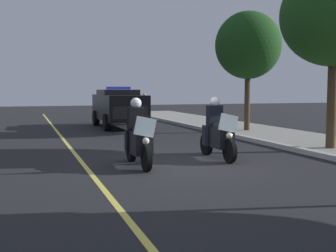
{
  "coord_description": "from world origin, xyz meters",
  "views": [
    {
      "loc": [
        10.35,
        -3.84,
        1.94
      ],
      "look_at": [
        -1.07,
        0.0,
        0.9
      ],
      "focal_mm": 46.06,
      "sensor_mm": 36.0,
      "label": 1
    }
  ],
  "objects_px": {
    "police_motorcycle_lead_right": "(217,134)",
    "tree_mid_block": "(335,16)",
    "police_suv": "(119,106)",
    "tree_far_back": "(248,46)",
    "cyclist_background": "(145,108)",
    "police_motorcycle_lead_left": "(138,139)"
  },
  "relations": [
    {
      "from": "police_motorcycle_lead_left",
      "to": "tree_mid_block",
      "type": "distance_m",
      "value": 7.29
    },
    {
      "from": "police_motorcycle_lead_left",
      "to": "cyclist_background",
      "type": "relative_size",
      "value": 1.22
    },
    {
      "from": "police_motorcycle_lead_right",
      "to": "tree_far_back",
      "type": "relative_size",
      "value": 0.41
    },
    {
      "from": "police_suv",
      "to": "cyclist_background",
      "type": "relative_size",
      "value": 2.79
    },
    {
      "from": "police_suv",
      "to": "cyclist_background",
      "type": "xyz_separation_m",
      "value": [
        -3.09,
        2.19,
        -0.22
      ]
    },
    {
      "from": "police_motorcycle_lead_left",
      "to": "tree_far_back",
      "type": "relative_size",
      "value": 0.41
    },
    {
      "from": "tree_far_back",
      "to": "police_suv",
      "type": "bearing_deg",
      "value": -130.2
    },
    {
      "from": "police_motorcycle_lead_left",
      "to": "police_suv",
      "type": "relative_size",
      "value": 0.44
    },
    {
      "from": "tree_mid_block",
      "to": "police_motorcycle_lead_left",
      "type": "bearing_deg",
      "value": -84.28
    },
    {
      "from": "police_motorcycle_lead_right",
      "to": "tree_mid_block",
      "type": "distance_m",
      "value": 5.29
    },
    {
      "from": "police_motorcycle_lead_right",
      "to": "police_suv",
      "type": "height_order",
      "value": "police_suv"
    },
    {
      "from": "police_motorcycle_lead_left",
      "to": "police_motorcycle_lead_right",
      "type": "bearing_deg",
      "value": 100.07
    },
    {
      "from": "cyclist_background",
      "to": "tree_mid_block",
      "type": "xyz_separation_m",
      "value": [
        13.28,
        2.35,
        3.32
      ]
    },
    {
      "from": "police_motorcycle_lead_left",
      "to": "tree_far_back",
      "type": "distance_m",
      "value": 10.0
    },
    {
      "from": "police_suv",
      "to": "police_motorcycle_lead_right",
      "type": "bearing_deg",
      "value": 3.04
    },
    {
      "from": "police_suv",
      "to": "tree_far_back",
      "type": "distance_m",
      "value": 7.03
    },
    {
      "from": "police_motorcycle_lead_right",
      "to": "police_suv",
      "type": "xyz_separation_m",
      "value": [
        -10.4,
        -0.55,
        0.37
      ]
    },
    {
      "from": "police_motorcycle_lead_left",
      "to": "tree_mid_block",
      "type": "relative_size",
      "value": 0.38
    },
    {
      "from": "police_suv",
      "to": "tree_mid_block",
      "type": "height_order",
      "value": "tree_mid_block"
    },
    {
      "from": "tree_far_back",
      "to": "police_motorcycle_lead_right",
      "type": "bearing_deg",
      "value": -35.08
    },
    {
      "from": "cyclist_background",
      "to": "police_motorcycle_lead_right",
      "type": "bearing_deg",
      "value": -6.93
    },
    {
      "from": "police_motorcycle_lead_right",
      "to": "cyclist_background",
      "type": "relative_size",
      "value": 1.22
    }
  ]
}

